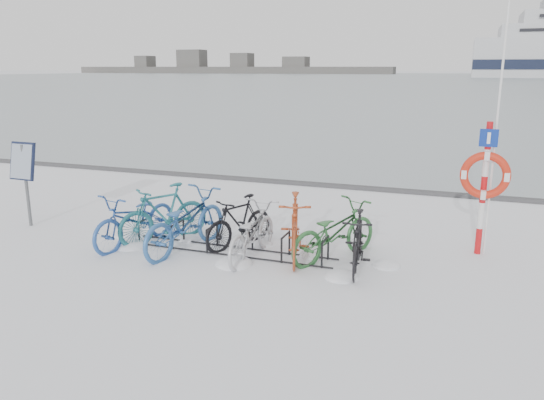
{
  "coord_description": "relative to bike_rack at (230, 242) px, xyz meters",
  "views": [
    {
      "loc": [
        3.87,
        -8.43,
        3.31
      ],
      "look_at": [
        0.61,
        0.6,
        0.89
      ],
      "focal_mm": 35.0,
      "sensor_mm": 36.0,
      "label": 1
    }
  ],
  "objects": [
    {
      "name": "bike_7",
      "position": [
        2.36,
        -0.04,
        0.32
      ],
      "size": [
        0.66,
        1.71,
        1.0
      ],
      "primitive_type": "imported",
      "rotation": [
        0.0,
        0.0,
        0.12
      ],
      "color": "black",
      "rests_on": "ground"
    },
    {
      "name": "bike_4",
      "position": [
        0.48,
        -0.13,
        0.31
      ],
      "size": [
        0.71,
        1.91,
        0.99
      ],
      "primitive_type": "imported",
      "rotation": [
        0.0,
        0.0,
        3.11
      ],
      "color": "#B1B3B9",
      "rests_on": "ground"
    },
    {
      "name": "quay_edge",
      "position": [
        0.0,
        5.9,
        -0.13
      ],
      "size": [
        400.0,
        0.25,
        0.1
      ],
      "primitive_type": "cube",
      "color": "#3F3F42",
      "rests_on": "ground"
    },
    {
      "name": "bike_5",
      "position": [
        1.2,
        0.15,
        0.4
      ],
      "size": [
        1.08,
        2.01,
        1.16
      ],
      "primitive_type": "imported",
      "rotation": [
        0.0,
        0.0,
        0.29
      ],
      "color": "#A9411F",
      "rests_on": "ground"
    },
    {
      "name": "bike_6",
      "position": [
        1.87,
        0.33,
        0.35
      ],
      "size": [
        1.63,
        2.09,
        1.06
      ],
      "primitive_type": "imported",
      "rotation": [
        0.0,
        0.0,
        2.61
      ],
      "color": "#2D6833",
      "rests_on": "ground"
    },
    {
      "name": "info_board",
      "position": [
        -4.71,
        0.04,
        1.12
      ],
      "size": [
        0.61,
        0.25,
        1.8
      ],
      "rotation": [
        0.0,
        0.0,
        -0.03
      ],
      "color": "#595B5E",
      "rests_on": "ground"
    },
    {
      "name": "ice_sheet",
      "position": [
        0.0,
        155.0,
        -0.17
      ],
      "size": [
        400.0,
        298.0,
        0.02
      ],
      "primitive_type": "cube",
      "color": "#95A1A8",
      "rests_on": "ground"
    },
    {
      "name": "bike_0",
      "position": [
        -1.87,
        -0.19,
        0.36
      ],
      "size": [
        1.13,
        2.15,
        1.08
      ],
      "primitive_type": "imported",
      "rotation": [
        0.0,
        0.0,
        -0.21
      ],
      "color": "#2A519C",
      "rests_on": "ground"
    },
    {
      "name": "bike_1",
      "position": [
        -1.47,
        0.16,
        0.4
      ],
      "size": [
        1.44,
        1.94,
        1.16
      ],
      "primitive_type": "imported",
      "rotation": [
        0.0,
        0.0,
        -0.53
      ],
      "color": "#216670",
      "rests_on": "ground"
    },
    {
      "name": "shoreline",
      "position": [
        -122.02,
        260.0,
        2.61
      ],
      "size": [
        180.0,
        12.0,
        9.5
      ],
      "color": "#484848",
      "rests_on": "ground"
    },
    {
      "name": "lifebuoy_station",
      "position": [
        4.3,
        1.39,
        1.28
      ],
      "size": [
        0.84,
        0.23,
        4.36
      ],
      "color": "red",
      "rests_on": "ground"
    },
    {
      "name": "snow_drifts",
      "position": [
        0.2,
        -0.18,
        -0.18
      ],
      "size": [
        5.64,
        1.69,
        0.23
      ],
      "color": "white",
      "rests_on": "ground"
    },
    {
      "name": "bike_3",
      "position": [
        0.03,
        0.39,
        0.32
      ],
      "size": [
        1.09,
        1.72,
        1.0
      ],
      "primitive_type": "imported",
      "rotation": [
        0.0,
        0.0,
        -0.41
      ],
      "color": "black",
      "rests_on": "ground"
    },
    {
      "name": "ground",
      "position": [
        0.0,
        0.0,
        -0.18
      ],
      "size": [
        900.0,
        900.0,
        0.0
      ],
      "primitive_type": "plane",
      "color": "white",
      "rests_on": "ground"
    },
    {
      "name": "bike_rack",
      "position": [
        0.0,
        0.0,
        0.0
      ],
      "size": [
        4.0,
        0.48,
        0.46
      ],
      "color": "black",
      "rests_on": "ground"
    },
    {
      "name": "bike_2",
      "position": [
        -0.81,
        -0.18,
        0.4
      ],
      "size": [
        1.18,
        2.31,
        1.16
      ],
      "primitive_type": "imported",
      "rotation": [
        0.0,
        0.0,
        2.95
      ],
      "color": "#2E5D9D",
      "rests_on": "ground"
    }
  ]
}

